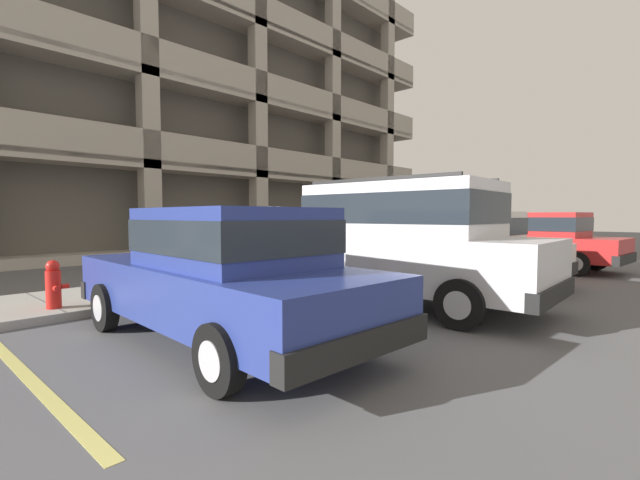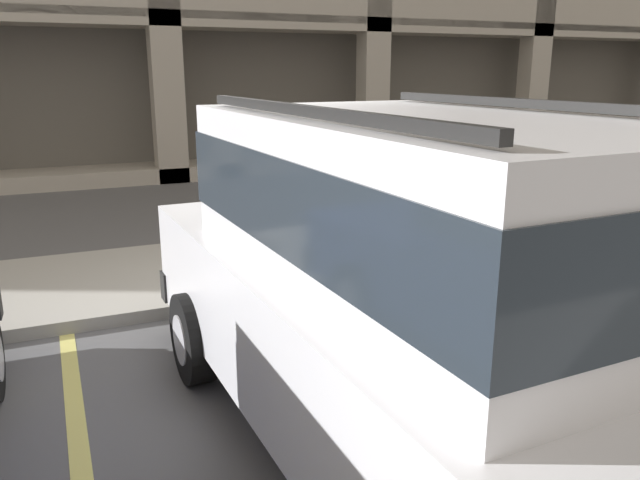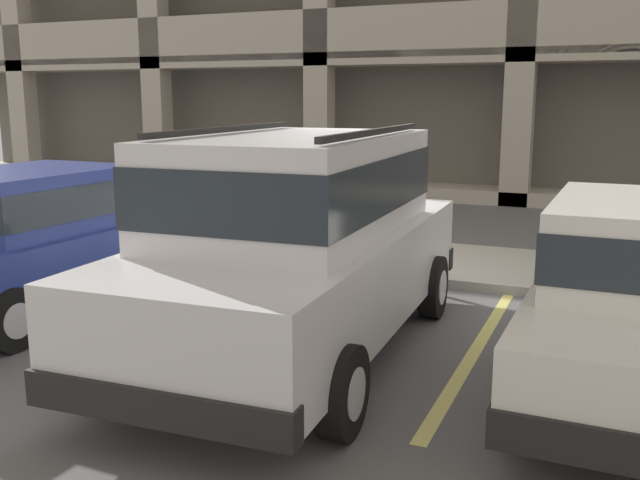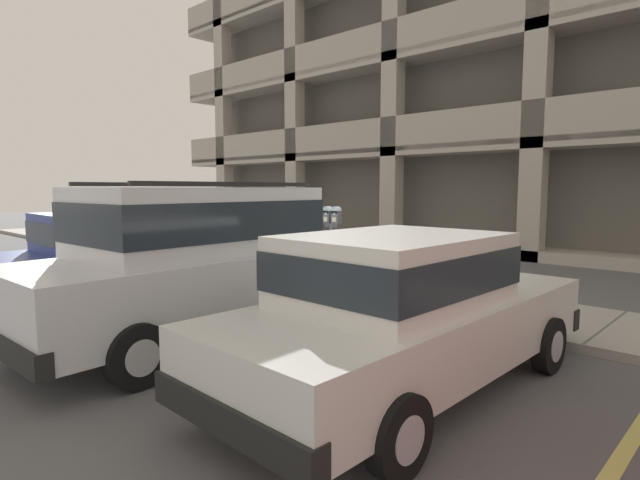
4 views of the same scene
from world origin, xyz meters
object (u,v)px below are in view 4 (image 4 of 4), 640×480
at_px(red_sedan, 114,253).
at_px(parking_meter_near, 332,229).
at_px(fire_hydrant, 216,253).
at_px(dark_hatchback, 405,308).
at_px(silver_suv, 203,256).

relative_size(red_sedan, parking_meter_near, 2.98).
height_order(red_sedan, fire_hydrant, red_sedan).
height_order(red_sedan, parking_meter_near, parking_meter_near).
bearing_deg(dark_hatchback, parking_meter_near, 142.81).
xyz_separation_m(red_sedan, dark_hatchback, (6.09, 0.06, 0.00)).
height_order(silver_suv, dark_hatchback, silver_suv).
bearing_deg(dark_hatchback, fire_hydrant, 159.52).
relative_size(red_sedan, dark_hatchback, 1.01).
bearing_deg(red_sedan, silver_suv, -2.57).
bearing_deg(fire_hydrant, parking_meter_near, -4.34).
height_order(dark_hatchback, fire_hydrant, dark_hatchback).
bearing_deg(parking_meter_near, dark_hatchback, -38.17).
bearing_deg(fire_hydrant, silver_suv, -36.70).
distance_m(red_sedan, parking_meter_near, 3.91).
bearing_deg(parking_meter_near, red_sedan, -139.02).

